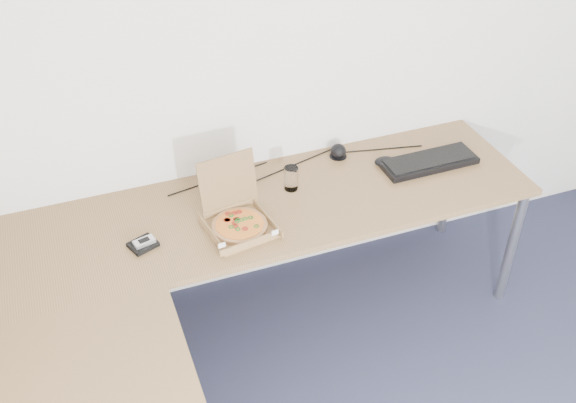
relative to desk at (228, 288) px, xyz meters
name	(u,v)px	position (x,y,z in m)	size (l,w,h in m)	color
desk	(228,288)	(0.00, 0.00, 0.00)	(2.50, 2.20, 0.73)	olive
pizza_box	(238,221)	(0.15, 0.32, 0.06)	(0.27, 0.32, 0.28)	olive
drinking_glass	(291,178)	(0.47, 0.51, 0.09)	(0.07, 0.07, 0.12)	white
keyboard	(429,162)	(1.18, 0.46, 0.04)	(0.48, 0.17, 0.03)	black
mouse	(384,161)	(0.97, 0.53, 0.05)	(0.10, 0.07, 0.04)	black
wallet	(143,245)	(-0.27, 0.34, 0.04)	(0.11, 0.09, 0.02)	black
phone	(144,242)	(-0.26, 0.34, 0.06)	(0.09, 0.05, 0.02)	#B2B5BA
dome_speaker	(338,150)	(0.79, 0.68, 0.07)	(0.09, 0.09, 0.07)	black
cable_bundle	(293,165)	(0.54, 0.68, 0.03)	(0.64, 0.04, 0.01)	black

